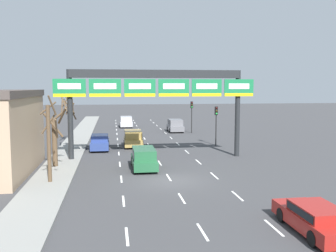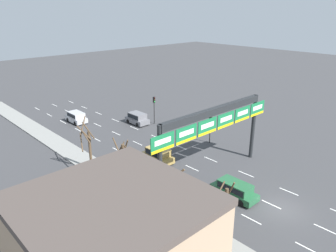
# 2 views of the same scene
# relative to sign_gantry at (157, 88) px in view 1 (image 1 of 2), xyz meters

# --- Properties ---
(ground_plane) EXTENTS (220.00, 220.00, 0.00)m
(ground_plane) POSITION_rel_sign_gantry_xyz_m (0.00, -8.10, -6.26)
(ground_plane) COLOR #3D3D3F
(sidewalk_left) EXTENTS (2.80, 110.00, 0.15)m
(sidewalk_left) POSITION_rel_sign_gantry_xyz_m (-8.00, -8.10, -6.19)
(sidewalk_left) COLOR gray
(sidewalk_left) RESTS_ON ground_plane
(lane_dashes) EXTENTS (6.72, 67.00, 0.01)m
(lane_dashes) POSITION_rel_sign_gantry_xyz_m (0.00, 5.40, -6.26)
(lane_dashes) COLOR white
(lane_dashes) RESTS_ON ground_plane
(sign_gantry) EXTENTS (17.44, 0.70, 7.80)m
(sign_gantry) POSITION_rel_sign_gantry_xyz_m (0.00, 0.00, 0.00)
(sign_gantry) COLOR #232628
(sign_gantry) RESTS_ON ground_plane
(suv_grey) EXTENTS (1.97, 3.92, 1.76)m
(suv_grey) POSITION_rel_sign_gantry_xyz_m (4.87, 19.09, -5.29)
(suv_grey) COLOR slate
(suv_grey) RESTS_ON ground_plane
(suv_silver) EXTENTS (1.93, 3.98, 1.68)m
(suv_silver) POSITION_rel_sign_gantry_xyz_m (-1.75, 26.24, -5.33)
(suv_silver) COLOR #B7B7BC
(suv_silver) RESTS_ON ground_plane
(suv_gold) EXTENTS (1.93, 3.91, 1.74)m
(suv_gold) POSITION_rel_sign_gantry_xyz_m (-1.73, 6.77, -5.30)
(suv_gold) COLOR #A88947
(suv_gold) RESTS_ON ground_plane
(car_red) EXTENTS (1.85, 4.70, 1.27)m
(car_red) POSITION_rel_sign_gantry_xyz_m (4.80, -17.93, -5.57)
(car_red) COLOR maroon
(car_red) RESTS_ON ground_plane
(car_blue) EXTENTS (1.82, 4.66, 1.53)m
(car_blue) POSITION_rel_sign_gantry_xyz_m (-5.14, 5.49, -5.45)
(car_blue) COLOR navy
(car_blue) RESTS_ON ground_plane
(suv_green) EXTENTS (1.84, 4.54, 1.60)m
(suv_green) POSITION_rel_sign_gantry_xyz_m (-1.48, -3.98, -5.37)
(suv_green) COLOR #235B38
(suv_green) RESTS_ON ground_plane
(traffic_light_near_gantry) EXTENTS (0.30, 0.35, 4.21)m
(traffic_light_near_gantry) POSITION_rel_sign_gantry_xyz_m (7.20, 6.34, -3.23)
(traffic_light_near_gantry) COLOR black
(traffic_light_near_gantry) RESTS_ON ground_plane
(traffic_light_mid_block) EXTENTS (0.30, 0.35, 4.34)m
(traffic_light_mid_block) POSITION_rel_sign_gantry_xyz_m (6.84, 17.28, -3.15)
(traffic_light_mid_block) COLOR black
(traffic_light_mid_block) RESTS_ON ground_plane
(tree_bare_closest) EXTENTS (1.44, 1.39, 5.29)m
(tree_bare_closest) POSITION_rel_sign_gantry_xyz_m (-8.02, 4.76, -3.34)
(tree_bare_closest) COLOR brown
(tree_bare_closest) RESTS_ON sidewalk_left
(tree_bare_second) EXTENTS (1.73, 1.82, 4.61)m
(tree_bare_second) POSITION_rel_sign_gantry_xyz_m (-8.28, -2.72, -3.85)
(tree_bare_second) COLOR brown
(tree_bare_second) RESTS_ON sidewalk_left
(tree_bare_third) EXTENTS (1.20, 1.18, 5.67)m
(tree_bare_third) POSITION_rel_sign_gantry_xyz_m (-7.91, -7.62, -3.27)
(tree_bare_third) COLOR brown
(tree_bare_third) RESTS_ON sidewalk_left
(tree_bare_furthest) EXTENTS (1.51, 2.34, 5.97)m
(tree_bare_furthest) POSITION_rel_sign_gantry_xyz_m (-8.64, 10.41, -3.19)
(tree_bare_furthest) COLOR brown
(tree_bare_furthest) RESTS_ON sidewalk_left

